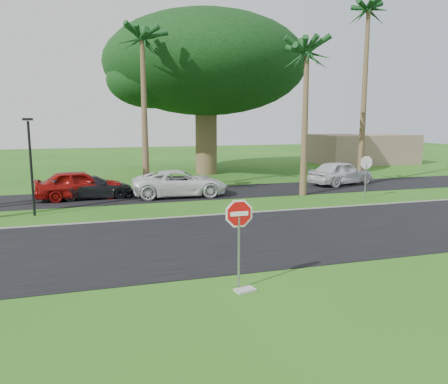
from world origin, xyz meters
TOP-DOWN VIEW (x-y plane):
  - ground at (0.00, 0.00)m, footprint 120.00×120.00m
  - road at (0.00, 2.00)m, footprint 120.00×8.00m
  - parking_strip at (0.00, 12.50)m, footprint 120.00×5.00m
  - curb at (0.00, 6.05)m, footprint 120.00×0.12m
  - stop_sign_near at (0.50, -3.00)m, footprint 1.05×0.07m
  - stop_sign_far at (12.00, 8.00)m, footprint 1.05×0.07m
  - palm_center at (0.00, 14.00)m, footprint 5.00×5.00m
  - palm_right_near at (9.00, 10.00)m, footprint 5.00×5.00m
  - palm_right_far at (15.00, 13.00)m, footprint 5.00×5.00m
  - canopy_tree at (6.00, 22.00)m, footprint 16.50×16.50m
  - streetlight_right at (-6.00, 8.50)m, footprint 0.45×0.25m
  - building_far at (24.00, 26.00)m, footprint 10.00×6.00m
  - car_red at (-4.01, 12.52)m, footprint 5.12×2.49m
  - car_dark at (-3.24, 12.48)m, footprint 4.60×2.02m
  - car_minivan at (1.73, 11.73)m, footprint 5.76×2.89m
  - car_pickup at (13.51, 13.12)m, footprint 5.27×3.16m
  - utility_slab at (0.61, -3.23)m, footprint 0.61×0.46m

SIDE VIEW (x-z plane):
  - ground at x=0.00m, z-range 0.00..0.00m
  - road at x=0.00m, z-range 0.00..0.02m
  - parking_strip at x=0.00m, z-range 0.00..0.02m
  - curb at x=0.00m, z-range 0.00..0.06m
  - utility_slab at x=0.61m, z-range 0.00..0.06m
  - car_dark at x=-3.24m, z-range 0.00..1.31m
  - car_minivan at x=1.73m, z-range 0.00..1.57m
  - car_pickup at x=13.51m, z-range 0.00..1.68m
  - car_red at x=-4.01m, z-range 0.00..1.68m
  - building_far at x=24.00m, z-range 0.00..3.00m
  - stop_sign_near at x=0.50m, z-range 0.46..3.09m
  - stop_sign_far at x=12.00m, z-range 0.46..3.09m
  - streetlight_right at x=-6.00m, z-range 0.33..4.97m
  - palm_right_near at x=9.00m, z-range 3.44..12.94m
  - canopy_tree at x=6.00m, z-range 2.39..15.51m
  - palm_center at x=0.00m, z-range 3.91..14.41m
  - palm_right_far at x=15.00m, z-range 5.08..18.08m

